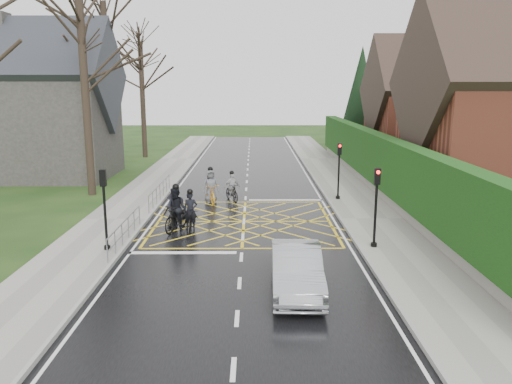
{
  "coord_description": "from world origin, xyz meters",
  "views": [
    {
      "loc": [
        0.46,
        -22.58,
        6.19
      ],
      "look_at": [
        0.57,
        0.56,
        1.3
      ],
      "focal_mm": 35.0,
      "sensor_mm": 36.0,
      "label": 1
    }
  ],
  "objects_px": {
    "cyclist_back": "(176,213)",
    "cyclist_rear": "(190,217)",
    "cyclist_lead": "(211,190)",
    "cyclist_mid": "(174,214)",
    "cyclist_front": "(232,190)",
    "car": "(296,269)"
  },
  "relations": [
    {
      "from": "cyclist_mid",
      "to": "cyclist_front",
      "type": "bearing_deg",
      "value": 60.71
    },
    {
      "from": "cyclist_mid",
      "to": "car",
      "type": "distance_m",
      "value": 8.79
    },
    {
      "from": "cyclist_back",
      "to": "cyclist_rear",
      "type": "bearing_deg",
      "value": 29.95
    },
    {
      "from": "car",
      "to": "cyclist_front",
      "type": "bearing_deg",
      "value": 102.69
    },
    {
      "from": "cyclist_mid",
      "to": "car",
      "type": "xyz_separation_m",
      "value": [
        4.91,
        -7.3,
        0.1
      ]
    },
    {
      "from": "cyclist_rear",
      "to": "cyclist_lead",
      "type": "xyz_separation_m",
      "value": [
        0.45,
        5.22,
        0.09
      ]
    },
    {
      "from": "cyclist_rear",
      "to": "cyclist_front",
      "type": "height_order",
      "value": "cyclist_rear"
    },
    {
      "from": "cyclist_back",
      "to": "cyclist_lead",
      "type": "xyz_separation_m",
      "value": [
        1.05,
        5.33,
        -0.1
      ]
    },
    {
      "from": "car",
      "to": "cyclist_rear",
      "type": "bearing_deg",
      "value": 122.34
    },
    {
      "from": "cyclist_back",
      "to": "cyclist_lead",
      "type": "height_order",
      "value": "cyclist_back"
    },
    {
      "from": "cyclist_rear",
      "to": "cyclist_front",
      "type": "distance_m",
      "value": 5.84
    },
    {
      "from": "cyclist_rear",
      "to": "cyclist_back",
      "type": "bearing_deg",
      "value": -174.66
    },
    {
      "from": "cyclist_back",
      "to": "cyclist_mid",
      "type": "distance_m",
      "value": 0.66
    },
    {
      "from": "cyclist_back",
      "to": "car",
      "type": "height_order",
      "value": "cyclist_back"
    },
    {
      "from": "cyclist_rear",
      "to": "cyclist_lead",
      "type": "height_order",
      "value": "cyclist_lead"
    },
    {
      "from": "cyclist_lead",
      "to": "cyclist_mid",
      "type": "bearing_deg",
      "value": -121.16
    },
    {
      "from": "cyclist_back",
      "to": "cyclist_front",
      "type": "bearing_deg",
      "value": 88.23
    },
    {
      "from": "cyclist_back",
      "to": "cyclist_front",
      "type": "xyz_separation_m",
      "value": [
        2.18,
        5.74,
        -0.16
      ]
    },
    {
      "from": "cyclist_front",
      "to": "car",
      "type": "xyz_separation_m",
      "value": [
        2.51,
        -12.43,
        0.08
      ]
    },
    {
      "from": "cyclist_rear",
      "to": "cyclist_back",
      "type": "relative_size",
      "value": 0.89
    },
    {
      "from": "cyclist_back",
      "to": "car",
      "type": "bearing_deg",
      "value": -35.91
    },
    {
      "from": "cyclist_front",
      "to": "car",
      "type": "relative_size",
      "value": 0.41
    }
  ]
}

